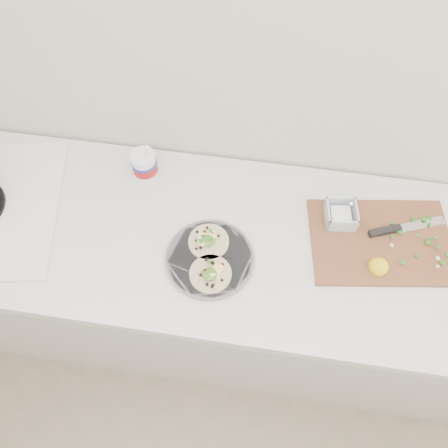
# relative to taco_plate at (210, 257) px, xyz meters

# --- Properties ---
(counter) EXTENTS (2.44, 0.66, 0.90)m
(counter) POSITION_rel_taco_plate_xyz_m (-0.10, 0.10, -0.47)
(counter) COLOR beige
(counter) RESTS_ON ground
(taco_plate) EXTENTS (0.28, 0.28, 0.04)m
(taco_plate) POSITION_rel_taco_plate_xyz_m (0.00, 0.00, 0.00)
(taco_plate) COLOR #5D5D64
(taco_plate) RESTS_ON counter
(tub) EXTENTS (0.09, 0.09, 0.20)m
(tub) POSITION_rel_taco_plate_xyz_m (-0.27, 0.30, 0.05)
(tub) COLOR white
(tub) RESTS_ON counter
(cutboard) EXTENTS (0.48, 0.37, 0.07)m
(cutboard) POSITION_rel_taco_plate_xyz_m (0.52, 0.15, -0.00)
(cutboard) COLOR brown
(cutboard) RESTS_ON counter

